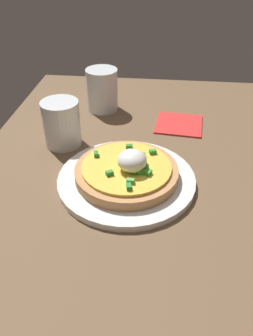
# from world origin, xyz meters

# --- Properties ---
(dining_table) EXTENTS (1.13, 0.68, 0.03)m
(dining_table) POSITION_xyz_m (0.00, 0.00, 0.02)
(dining_table) COLOR brown
(dining_table) RESTS_ON ground
(plate) EXTENTS (0.25, 0.25, 0.01)m
(plate) POSITION_xyz_m (-0.05, -0.03, 0.04)
(plate) COLOR white
(plate) RESTS_ON dining_table
(pizza) EXTENTS (0.19, 0.19, 0.06)m
(pizza) POSITION_xyz_m (-0.05, -0.03, 0.06)
(pizza) COLOR tan
(pizza) RESTS_ON plate
(cup_near) EXTENTS (0.08, 0.08, 0.10)m
(cup_near) POSITION_xyz_m (-0.35, -0.12, 0.08)
(cup_near) COLOR silver
(cup_near) RESTS_ON dining_table
(cup_far) EXTENTS (0.08, 0.08, 0.10)m
(cup_far) POSITION_xyz_m (-0.17, -0.18, 0.08)
(cup_far) COLOR silver
(cup_far) RESTS_ON dining_table
(napkin) EXTENTS (0.12, 0.12, 0.00)m
(napkin) POSITION_xyz_m (-0.28, 0.07, 0.03)
(napkin) COLOR red
(napkin) RESTS_ON dining_table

